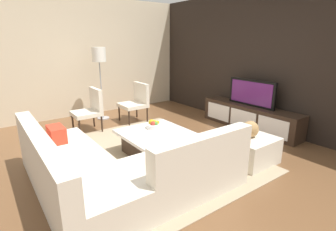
{
  "coord_description": "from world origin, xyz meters",
  "views": [
    {
      "loc": [
        3.18,
        -2.05,
        1.79
      ],
      "look_at": [
        -0.33,
        0.52,
        0.53
      ],
      "focal_mm": 27.58,
      "sensor_mm": 36.0,
      "label": 1
    }
  ],
  "objects": [
    {
      "name": "sectional_couch",
      "position": [
        0.5,
        -0.9,
        0.28
      ],
      "size": [
        2.36,
        2.27,
        0.8
      ],
      "color": "beige",
      "rests_on": "ground"
    },
    {
      "name": "accent_chair_far",
      "position": [
        -1.91,
        0.78,
        0.49
      ],
      "size": [
        0.57,
        0.54,
        0.87
      ],
      "rotation": [
        0.0,
        0.0,
        -0.01
      ],
      "color": "#332319",
      "rests_on": "ground"
    },
    {
      "name": "media_console",
      "position": [
        0.0,
        2.4,
        0.25
      ],
      "size": [
        2.21,
        0.44,
        0.5
      ],
      "color": "#332319",
      "rests_on": "ground"
    },
    {
      "name": "ottoman",
      "position": [
        0.96,
        1.11,
        0.2
      ],
      "size": [
        0.7,
        0.7,
        0.4
      ],
      "primitive_type": "cube",
      "color": "beige",
      "rests_on": "ground"
    },
    {
      "name": "floor_lamp",
      "position": [
        -2.52,
        0.2,
        1.39
      ],
      "size": [
        0.31,
        0.31,
        1.66
      ],
      "color": "#A5A5AA",
      "rests_on": "ground"
    },
    {
      "name": "coffee_table",
      "position": [
        -0.1,
        0.1,
        0.2
      ],
      "size": [
        1.04,
        1.03,
        0.38
      ],
      "color": "#332319",
      "rests_on": "ground"
    },
    {
      "name": "ground_plane",
      "position": [
        0.0,
        0.0,
        0.0
      ],
      "size": [
        14.0,
        14.0,
        0.0
      ],
      "primitive_type": "plane",
      "color": "brown"
    },
    {
      "name": "area_rug",
      "position": [
        -0.1,
        0.0,
        0.01
      ],
      "size": [
        3.27,
        2.61,
        0.01
      ],
      "primitive_type": "cube",
      "color": "tan",
      "rests_on": "ground"
    },
    {
      "name": "accent_chair_near",
      "position": [
        -1.85,
        -0.32,
        0.49
      ],
      "size": [
        0.52,
        0.53,
        0.87
      ],
      "rotation": [
        0.0,
        0.0,
        0.06
      ],
      "color": "#332319",
      "rests_on": "ground"
    },
    {
      "name": "fruit_bowl",
      "position": [
        -0.28,
        0.2,
        0.43
      ],
      "size": [
        0.28,
        0.28,
        0.14
      ],
      "color": "silver",
      "rests_on": "coffee_table"
    },
    {
      "name": "decorative_ball",
      "position": [
        0.96,
        1.11,
        0.52
      ],
      "size": [
        0.24,
        0.24,
        0.24
      ],
      "primitive_type": "sphere",
      "color": "#AD8451",
      "rests_on": "ottoman"
    },
    {
      "name": "television",
      "position": [
        0.0,
        2.4,
        0.77
      ],
      "size": [
        1.08,
        0.06,
        0.54
      ],
      "color": "black",
      "rests_on": "media_console"
    },
    {
      "name": "side_wall_left",
      "position": [
        -3.2,
        0.2,
        1.4
      ],
      "size": [
        0.12,
        5.2,
        2.8
      ],
      "primitive_type": "cube",
      "color": "beige",
      "rests_on": "ground"
    },
    {
      "name": "feature_wall_back",
      "position": [
        0.0,
        2.7,
        1.4
      ],
      "size": [
        6.4,
        0.12,
        2.8
      ],
      "primitive_type": "cube",
      "color": "black",
      "rests_on": "ground"
    }
  ]
}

